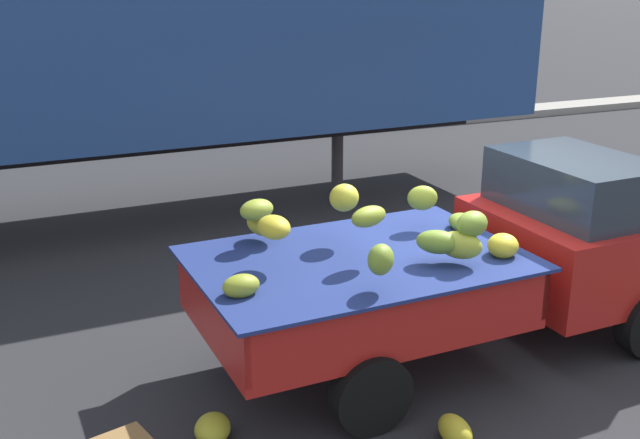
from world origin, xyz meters
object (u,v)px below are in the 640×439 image
pickup_truck (537,246)px  fallen_banana_bunch_by_wheel (455,431)px  semi_trailer (103,35)px  fallen_banana_bunch_near_tailgate (213,429)px

pickup_truck → fallen_banana_bunch_by_wheel: (-1.68, -1.30, -0.78)m
semi_trailer → fallen_banana_bunch_near_tailgate: semi_trailer is taller
fallen_banana_bunch_near_tailgate → fallen_banana_bunch_by_wheel: size_ratio=0.97×
fallen_banana_bunch_near_tailgate → semi_trailer: bearing=88.0°
pickup_truck → fallen_banana_bunch_by_wheel: pickup_truck is taller
semi_trailer → fallen_banana_bunch_near_tailgate: size_ratio=35.95×
semi_trailer → fallen_banana_bunch_by_wheel: 6.87m
fallen_banana_bunch_by_wheel → semi_trailer: bearing=103.1°
pickup_truck → fallen_banana_bunch_by_wheel: 2.26m
semi_trailer → fallen_banana_bunch_near_tailgate: (-0.19, -5.51, -2.44)m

